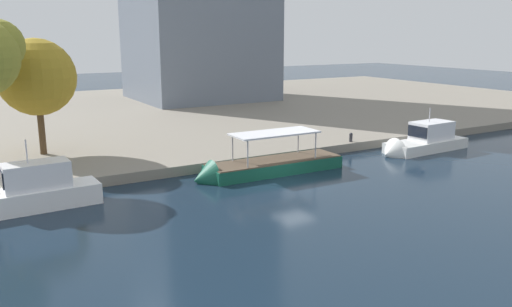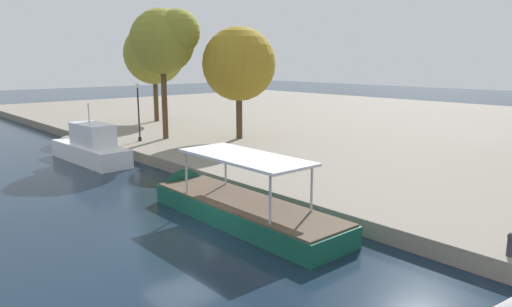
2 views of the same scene
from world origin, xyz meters
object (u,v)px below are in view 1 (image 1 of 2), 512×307
motor_yacht_0 (20,198)px  motor_yacht_2 (422,144)px  tour_boat_1 (262,169)px  tree_0 (36,79)px  mooring_bollard_0 (351,137)px

motor_yacht_0 → motor_yacht_2: (31.92, -0.46, -0.11)m
motor_yacht_0 → motor_yacht_2: bearing=176.9°
motor_yacht_2 → motor_yacht_0: bearing=-3.6°
tour_boat_1 → tree_0: 18.45m
motor_yacht_0 → motor_yacht_2: size_ratio=1.00×
mooring_bollard_0 → tree_0: 25.97m
motor_yacht_2 → tree_0: 31.83m
tree_0 → motor_yacht_0: bearing=-104.6°
motor_yacht_0 → mooring_bollard_0: motor_yacht_0 is taller
motor_yacht_0 → motor_yacht_2: motor_yacht_0 is taller
mooring_bollard_0 → tree_0: (-24.03, 8.24, 5.39)m
motor_yacht_2 → tree_0: tree_0 is taller
mooring_bollard_0 → tree_0: size_ratio=0.09×
motor_yacht_0 → tree_0: size_ratio=1.02×
mooring_bollard_0 → tree_0: tree_0 is taller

